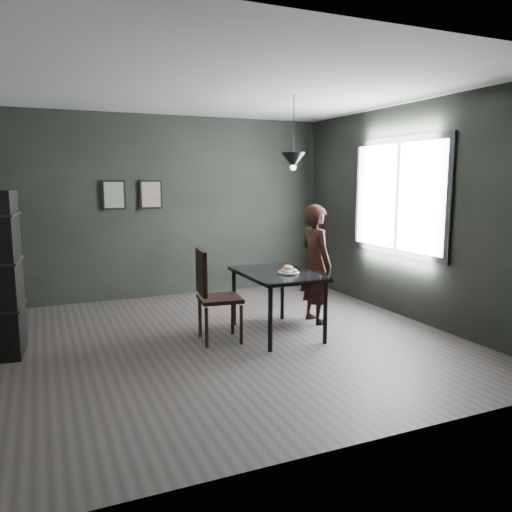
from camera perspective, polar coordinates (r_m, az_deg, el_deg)
name	(u,v)px	position (r m, az deg, el deg)	size (l,w,h in m)	color
ground	(230,340)	(5.83, -3.00, -9.54)	(5.00, 5.00, 0.00)	#332E2C
back_wall	(173,207)	(7.94, -9.44, 5.55)	(5.00, 0.10, 2.80)	black
ceiling	(228,87)	(5.62, -3.24, 18.68)	(5.00, 5.00, 0.02)	silver
window_assembly	(397,197)	(6.96, 15.84, 6.54)	(0.04, 1.96, 1.56)	white
cafe_table	(277,279)	(5.89, 2.43, -2.60)	(0.80, 1.20, 0.75)	black
white_plate	(288,273)	(5.79, 3.72, -1.96)	(0.23, 0.23, 0.01)	white
donut_pile	(288,270)	(5.78, 3.73, -1.60)	(0.20, 0.20, 0.09)	beige
woman	(316,264)	(6.42, 6.87, -0.90)	(0.56, 0.36, 1.52)	black
wood_chair	(212,290)	(5.64, -5.10, -3.84)	(0.51, 0.51, 1.06)	black
shelf_unit	(2,274)	(5.78, -27.03, -1.89)	(0.32, 0.57, 1.72)	black
pendant_lamp	(293,160)	(5.98, 4.29, 10.85)	(0.28, 0.28, 0.86)	black
framed_print_left	(114,195)	(7.73, -15.94, 6.73)	(0.34, 0.04, 0.44)	black
framed_print_right	(151,194)	(7.82, -11.92, 6.90)	(0.34, 0.04, 0.44)	black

